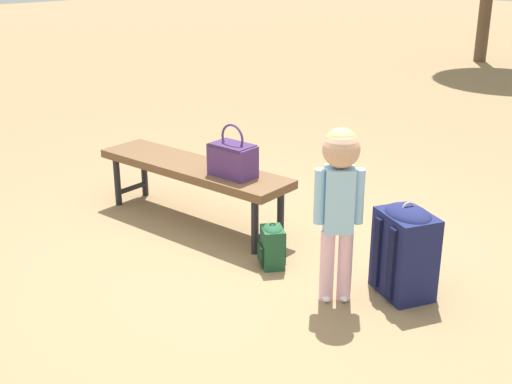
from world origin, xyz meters
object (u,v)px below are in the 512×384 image
object	(u,v)px
park_bench	(193,171)
backpack_large	(405,248)
backpack_small	(272,245)
handbag	(233,158)
child_standing	(339,188)

from	to	relation	value
park_bench	backpack_large	bearing A→B (deg)	9.12
backpack_large	backpack_small	size ratio (longest dim) A/B	1.94
backpack_large	backpack_small	xyz separation A→B (m)	(-0.77, -0.34, -0.14)
handbag	backpack_small	world-z (taller)	handbag
park_bench	child_standing	xyz separation A→B (m)	(1.48, -0.08, 0.30)
park_bench	child_standing	size ratio (longest dim) A/B	1.60
park_bench	backpack_small	xyz separation A→B (m)	(0.93, -0.07, -0.24)
park_bench	handbag	size ratio (longest dim) A/B	4.47
park_bench	backpack_large	size ratio (longest dim) A/B	2.81
child_standing	backpack_large	size ratio (longest dim) A/B	1.76
park_bench	handbag	bearing A→B (deg)	7.44
backpack_small	handbag	bearing A→B (deg)	167.51
park_bench	child_standing	bearing A→B (deg)	-3.03
child_standing	backpack_large	distance (m)	0.57
child_standing	handbag	bearing A→B (deg)	173.16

